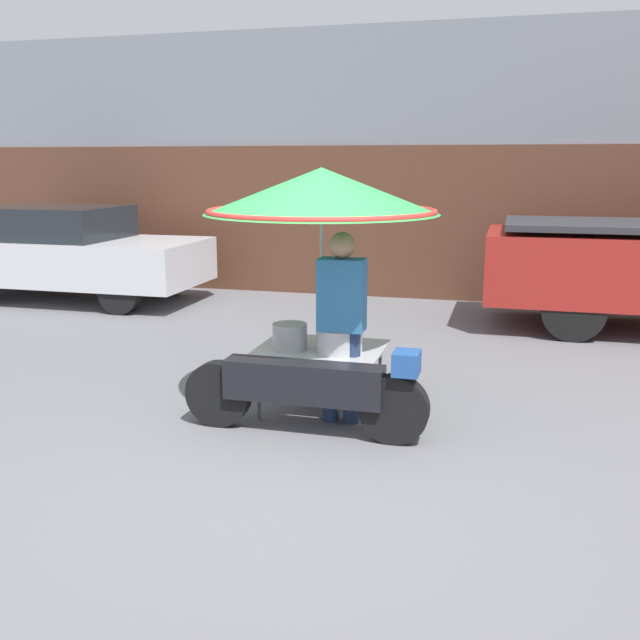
{
  "coord_description": "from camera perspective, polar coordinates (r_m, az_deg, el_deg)",
  "views": [
    {
      "loc": [
        1.45,
        -4.59,
        2.16
      ],
      "look_at": [
        -0.09,
        1.14,
        0.83
      ],
      "focal_mm": 40.0,
      "sensor_mm": 36.0,
      "label": 1
    }
  ],
  "objects": [
    {
      "name": "ground_plane",
      "position": [
        5.28,
        -2.34,
        -11.58
      ],
      "size": [
        36.0,
        36.0,
        0.0
      ],
      "primitive_type": "plane",
      "color": "slate"
    },
    {
      "name": "shopfront_building",
      "position": [
        12.38,
        8.48,
        12.14
      ],
      "size": [
        28.0,
        2.06,
        4.2
      ],
      "color": "gray",
      "rests_on": "ground"
    },
    {
      "name": "vendor_motorcycle_cart",
      "position": [
        5.95,
        0.03,
        7.93
      ],
      "size": [
        2.02,
        1.97,
        2.11
      ],
      "color": "black",
      "rests_on": "ground"
    },
    {
      "name": "parked_car",
      "position": [
        11.93,
        -19.68,
        5.14
      ],
      "size": [
        4.25,
        1.79,
        1.47
      ],
      "color": "black",
      "rests_on": "ground"
    },
    {
      "name": "vendor_person",
      "position": [
        5.87,
        1.75,
        0.17
      ],
      "size": [
        0.38,
        0.22,
        1.6
      ],
      "color": "navy",
      "rests_on": "ground"
    }
  ]
}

